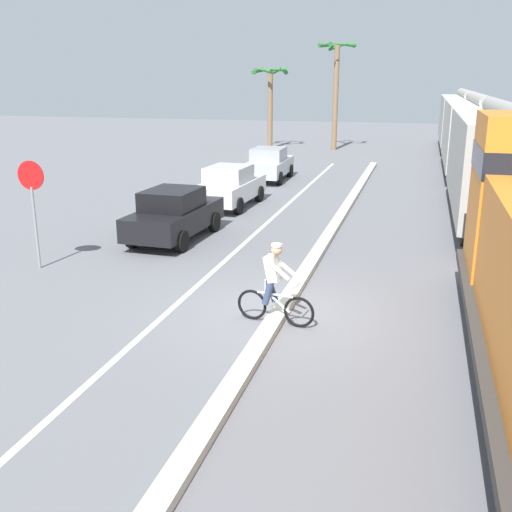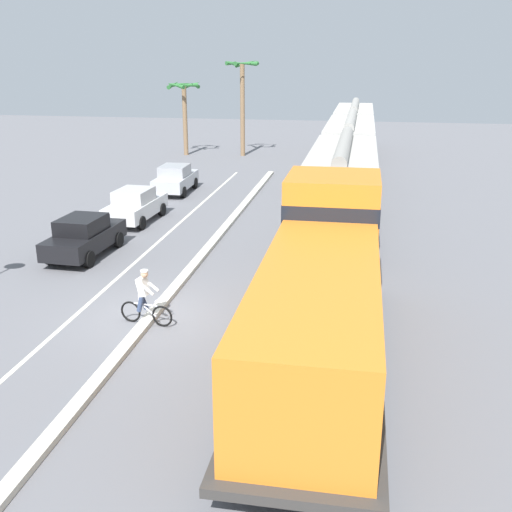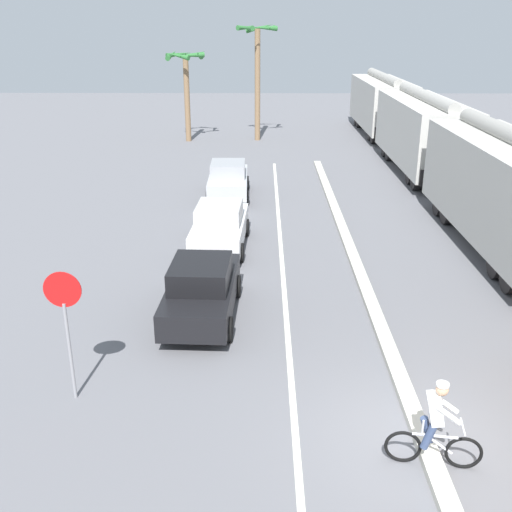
# 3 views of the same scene
# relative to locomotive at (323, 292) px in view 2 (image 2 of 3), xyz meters

# --- Properties ---
(ground_plane) EXTENTS (120.00, 120.00, 0.00)m
(ground_plane) POSITION_rel_locomotive_xyz_m (-5.26, 1.57, -1.80)
(ground_plane) COLOR slate
(median_curb) EXTENTS (0.36, 36.00, 0.16)m
(median_curb) POSITION_rel_locomotive_xyz_m (-5.26, 7.57, -1.72)
(median_curb) COLOR beige
(median_curb) RESTS_ON ground
(lane_stripe) EXTENTS (0.14, 36.00, 0.01)m
(lane_stripe) POSITION_rel_locomotive_xyz_m (-7.66, 7.57, -1.79)
(lane_stripe) COLOR silver
(lane_stripe) RESTS_ON ground
(locomotive) EXTENTS (3.10, 11.61, 4.20)m
(locomotive) POSITION_rel_locomotive_xyz_m (0.00, 0.00, 0.00)
(locomotive) COLOR orange
(locomotive) RESTS_ON ground
(hopper_car_lead) EXTENTS (2.90, 10.60, 4.18)m
(hopper_car_lead) POSITION_rel_locomotive_xyz_m (0.00, 12.16, 0.28)
(hopper_car_lead) COLOR #B1AFA7
(hopper_car_lead) RESTS_ON ground
(hopper_car_middle) EXTENTS (2.90, 10.60, 4.18)m
(hopper_car_middle) POSITION_rel_locomotive_xyz_m (0.00, 23.76, 0.28)
(hopper_car_middle) COLOR beige
(hopper_car_middle) RESTS_ON ground
(hopper_car_trailing) EXTENTS (2.90, 10.60, 4.18)m
(hopper_car_trailing) POSITION_rel_locomotive_xyz_m (0.00, 35.36, 0.28)
(hopper_car_trailing) COLOR #BAB8B0
(hopper_car_trailing) RESTS_ON ground
(parked_car_black) EXTENTS (1.96, 4.26, 1.62)m
(parked_car_black) POSITION_rel_locomotive_xyz_m (-9.92, 6.74, -0.98)
(parked_car_black) COLOR black
(parked_car_black) RESTS_ON ground
(parked_car_white) EXTENTS (1.97, 4.27, 1.62)m
(parked_car_white) POSITION_rel_locomotive_xyz_m (-9.80, 12.05, -0.98)
(parked_car_white) COLOR silver
(parked_car_white) RESTS_ON ground
(parked_car_silver) EXTENTS (1.89, 4.23, 1.62)m
(parked_car_silver) POSITION_rel_locomotive_xyz_m (-9.87, 18.66, -0.98)
(parked_car_silver) COLOR #B7BABF
(parked_car_silver) RESTS_ON ground
(cyclist) EXTENTS (1.70, 0.52, 1.71)m
(cyclist) POSITION_rel_locomotive_xyz_m (-5.28, 0.98, -0.98)
(cyclist) COLOR black
(cyclist) RESTS_ON ground
(palm_tree_near) EXTENTS (2.69, 2.76, 5.84)m
(palm_tree_near) POSITION_rel_locomotive_xyz_m (-13.29, 32.45, 2.62)
(palm_tree_near) COLOR #846647
(palm_tree_near) RESTS_ON ground
(palm_tree_far) EXTENTS (2.67, 2.74, 7.46)m
(palm_tree_far) POSITION_rel_locomotive_xyz_m (-8.68, 32.85, 3.52)
(palm_tree_far) COLOR #846647
(palm_tree_far) RESTS_ON ground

